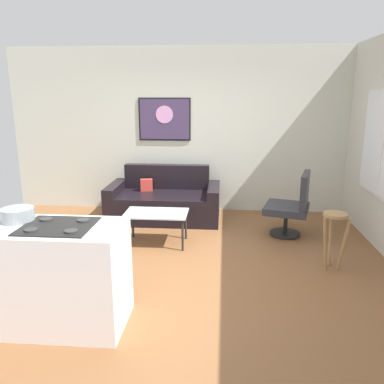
% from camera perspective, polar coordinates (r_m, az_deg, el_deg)
% --- Properties ---
extents(ground, '(6.40, 6.40, 0.04)m').
position_cam_1_polar(ground, '(4.79, -2.10, -11.05)').
color(ground, brown).
extents(back_wall, '(6.40, 0.05, 2.80)m').
position_cam_1_polar(back_wall, '(6.77, 0.23, 8.98)').
color(back_wall, beige).
rests_on(back_wall, ground).
extents(couch, '(1.81, 0.92, 0.85)m').
position_cam_1_polar(couch, '(6.43, -4.09, -1.48)').
color(couch, black).
rests_on(couch, ground).
extents(coffee_table, '(0.86, 0.53, 0.45)m').
position_cam_1_polar(coffee_table, '(5.33, -5.28, -3.47)').
color(coffee_table, silver).
rests_on(coffee_table, ground).
extents(armchair, '(0.75, 0.77, 0.95)m').
position_cam_1_polar(armchair, '(5.77, 14.56, -1.92)').
color(armchair, black).
rests_on(armchair, ground).
extents(bar_stool, '(0.33, 0.32, 0.69)m').
position_cam_1_polar(bar_stool, '(4.82, 20.20, -5.01)').
color(bar_stool, '#9D784B').
rests_on(bar_stool, ground).
extents(kitchen_counter, '(1.71, 0.66, 0.95)m').
position_cam_1_polar(kitchen_counter, '(3.81, -22.82, -11.16)').
color(kitchen_counter, white).
rests_on(kitchen_counter, ground).
extents(mixing_bowl, '(0.29, 0.29, 0.12)m').
position_cam_1_polar(mixing_bowl, '(3.77, -24.27, -3.09)').
color(mixing_bowl, gray).
rests_on(mixing_bowl, kitchen_counter).
extents(wall_painting, '(0.90, 0.03, 0.72)m').
position_cam_1_polar(wall_painting, '(6.77, -4.05, 10.64)').
color(wall_painting, black).
extents(window, '(0.03, 1.43, 1.40)m').
position_cam_1_polar(window, '(5.62, 26.32, 6.19)').
color(window, silver).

